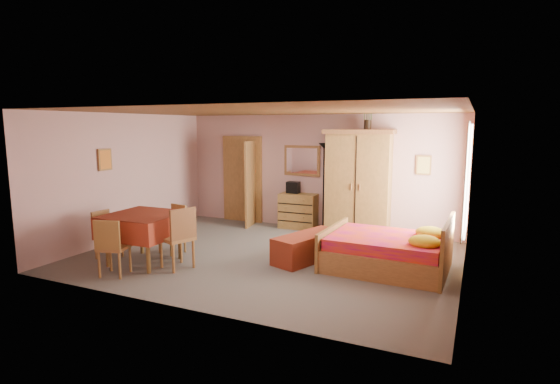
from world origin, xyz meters
The scene contains 23 objects.
floor centered at (0.00, 0.00, 0.00)m, with size 6.50×6.50×0.00m, color #67635A.
ceiling centered at (0.00, 0.00, 2.60)m, with size 6.50×6.50×0.00m, color brown.
wall_back centered at (0.00, 2.50, 1.30)m, with size 6.50×0.10×2.60m, color tan.
wall_front centered at (0.00, -2.50, 1.30)m, with size 6.50×0.10×2.60m, color tan.
wall_left centered at (-3.25, 0.00, 1.30)m, with size 0.10×5.00×2.60m, color tan.
wall_right centered at (3.25, 0.00, 1.30)m, with size 0.10×5.00×2.60m, color tan.
doorway centered at (-1.90, 2.47, 1.02)m, with size 1.06×0.12×2.15m, color #9E6B35.
window centered at (3.21, 1.20, 1.45)m, with size 0.08×1.40×1.95m, color white.
picture_left centered at (-3.22, -0.60, 1.70)m, with size 0.04×0.32×0.42m, color orange.
picture_back centered at (2.35, 2.47, 1.55)m, with size 0.30×0.04×0.40m, color #D8BF59.
chest_of_drawers centered at (-0.34, 2.29, 0.40)m, with size 0.86×0.43×0.81m, color olive.
wall_mirror centered at (-0.34, 2.50, 1.55)m, with size 0.89×0.05×0.70m, color white.
stereo centered at (-0.49, 2.33, 0.94)m, with size 0.29×0.21×0.27m, color black.
floor_lamp centered at (0.24, 2.34, 0.99)m, with size 0.25×0.25×1.97m, color black.
wardrobe centered at (1.08, 2.19, 1.14)m, with size 1.45×0.75×2.27m, color olive.
sunflower_vase centered at (1.22, 2.26, 2.55)m, with size 0.22×0.22×0.55m, color yellow.
bed centered at (2.07, 0.21, 0.46)m, with size 1.97×1.55×0.91m, color #BC125E.
bench centered at (0.72, 0.12, 0.23)m, with size 0.52×1.40×0.47m, color maroon.
dining_table centered at (-1.79, -1.19, 0.43)m, with size 1.17×1.17×0.86m, color maroon.
chair_south centered at (-1.78, -1.89, 0.46)m, with size 0.42×0.42×0.92m, color #9F6A36.
chair_north centered at (-1.73, -0.52, 0.45)m, with size 0.40×0.40×0.89m, color #A57638.
chair_west centered at (-2.56, -1.25, 0.42)m, with size 0.39×0.39×0.85m, color #A76E38.
chair_east centered at (-1.10, -1.19, 0.52)m, with size 0.47×0.47×1.03m, color #A76F38.
Camera 1 is at (3.37, -6.87, 2.35)m, focal length 28.00 mm.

